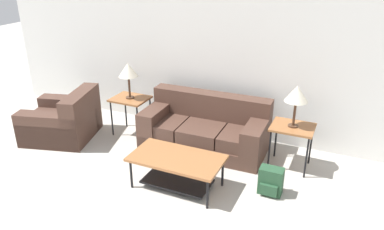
{
  "coord_description": "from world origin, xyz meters",
  "views": [
    {
      "loc": [
        1.91,
        -1.19,
        2.84
      ],
      "look_at": [
        -0.02,
        3.07,
        0.8
      ],
      "focal_mm": 35.0,
      "sensor_mm": 36.0,
      "label": 1
    }
  ],
  "objects_px": {
    "coffee_table": "(177,165)",
    "table_lamp_left": "(128,71)",
    "couch": "(205,130)",
    "side_table_right": "(292,131)",
    "armchair": "(63,121)",
    "table_lamp_right": "(297,94)",
    "backpack": "(271,181)",
    "side_table_left": "(130,102)"
  },
  "relations": [
    {
      "from": "coffee_table",
      "to": "table_lamp_left",
      "type": "relative_size",
      "value": 2.01
    },
    {
      "from": "couch",
      "to": "side_table_right",
      "type": "relative_size",
      "value": 3.03
    },
    {
      "from": "side_table_right",
      "to": "couch",
      "type": "bearing_deg",
      "value": 177.89
    },
    {
      "from": "armchair",
      "to": "table_lamp_right",
      "type": "bearing_deg",
      "value": 9.19
    },
    {
      "from": "backpack",
      "to": "table_lamp_left",
      "type": "bearing_deg",
      "value": 163.39
    },
    {
      "from": "table_lamp_left",
      "to": "table_lamp_right",
      "type": "height_order",
      "value": "same"
    },
    {
      "from": "armchair",
      "to": "coffee_table",
      "type": "xyz_separation_m",
      "value": [
        2.36,
        -0.53,
        0.05
      ]
    },
    {
      "from": "coffee_table",
      "to": "side_table_left",
      "type": "bearing_deg",
      "value": 141.65
    },
    {
      "from": "table_lamp_left",
      "to": "coffee_table",
      "type": "bearing_deg",
      "value": -38.35
    },
    {
      "from": "couch",
      "to": "coffee_table",
      "type": "xyz_separation_m",
      "value": [
        0.09,
        -1.16,
        0.03
      ]
    },
    {
      "from": "coffee_table",
      "to": "backpack",
      "type": "distance_m",
      "value": 1.21
    },
    {
      "from": "couch",
      "to": "side_table_left",
      "type": "relative_size",
      "value": 3.03
    },
    {
      "from": "couch",
      "to": "side_table_left",
      "type": "xyz_separation_m",
      "value": [
        -1.32,
        -0.05,
        0.27
      ]
    },
    {
      "from": "armchair",
      "to": "table_lamp_right",
      "type": "xyz_separation_m",
      "value": [
        3.6,
        0.58,
        0.82
      ]
    },
    {
      "from": "couch",
      "to": "table_lamp_left",
      "type": "relative_size",
      "value": 3.28
    },
    {
      "from": "coffee_table",
      "to": "side_table_left",
      "type": "height_order",
      "value": "side_table_left"
    },
    {
      "from": "side_table_left",
      "to": "table_lamp_right",
      "type": "xyz_separation_m",
      "value": [
        2.65,
        -0.0,
        0.53
      ]
    },
    {
      "from": "coffee_table",
      "to": "side_table_left",
      "type": "relative_size",
      "value": 1.86
    },
    {
      "from": "armchair",
      "to": "side_table_left",
      "type": "xyz_separation_m",
      "value": [
        0.95,
        0.58,
        0.29
      ]
    },
    {
      "from": "couch",
      "to": "armchair",
      "type": "relative_size",
      "value": 1.54
    },
    {
      "from": "side_table_left",
      "to": "backpack",
      "type": "relative_size",
      "value": 1.76
    },
    {
      "from": "backpack",
      "to": "armchair",
      "type": "bearing_deg",
      "value": 177.03
    },
    {
      "from": "table_lamp_left",
      "to": "backpack",
      "type": "relative_size",
      "value": 1.63
    },
    {
      "from": "couch",
      "to": "side_table_right",
      "type": "xyz_separation_m",
      "value": [
        1.33,
        -0.05,
        0.27
      ]
    },
    {
      "from": "side_table_right",
      "to": "backpack",
      "type": "relative_size",
      "value": 1.76
    },
    {
      "from": "couch",
      "to": "coffee_table",
      "type": "distance_m",
      "value": 1.17
    },
    {
      "from": "side_table_right",
      "to": "table_lamp_left",
      "type": "height_order",
      "value": "table_lamp_left"
    },
    {
      "from": "side_table_right",
      "to": "table_lamp_right",
      "type": "bearing_deg",
      "value": -99.46
    },
    {
      "from": "coffee_table",
      "to": "backpack",
      "type": "bearing_deg",
      "value": 17.05
    },
    {
      "from": "couch",
      "to": "table_lamp_left",
      "type": "distance_m",
      "value": 1.55
    },
    {
      "from": "table_lamp_left",
      "to": "side_table_left",
      "type": "bearing_deg",
      "value": 99.46
    },
    {
      "from": "couch",
      "to": "side_table_right",
      "type": "distance_m",
      "value": 1.35
    },
    {
      "from": "couch",
      "to": "backpack",
      "type": "distance_m",
      "value": 1.48
    },
    {
      "from": "side_table_right",
      "to": "armchair",
      "type": "bearing_deg",
      "value": -170.81
    },
    {
      "from": "couch",
      "to": "side_table_left",
      "type": "bearing_deg",
      "value": -177.89
    },
    {
      "from": "couch",
      "to": "backpack",
      "type": "height_order",
      "value": "couch"
    },
    {
      "from": "table_lamp_left",
      "to": "table_lamp_right",
      "type": "distance_m",
      "value": 2.65
    },
    {
      "from": "table_lamp_left",
      "to": "backpack",
      "type": "height_order",
      "value": "table_lamp_left"
    },
    {
      "from": "armchair",
      "to": "coffee_table",
      "type": "relative_size",
      "value": 1.06
    },
    {
      "from": "side_table_left",
      "to": "coffee_table",
      "type": "bearing_deg",
      "value": -38.35
    },
    {
      "from": "side_table_left",
      "to": "side_table_right",
      "type": "xyz_separation_m",
      "value": [
        2.65,
        0.0,
        0.0
      ]
    },
    {
      "from": "table_lamp_right",
      "to": "backpack",
      "type": "height_order",
      "value": "table_lamp_right"
    }
  ]
}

